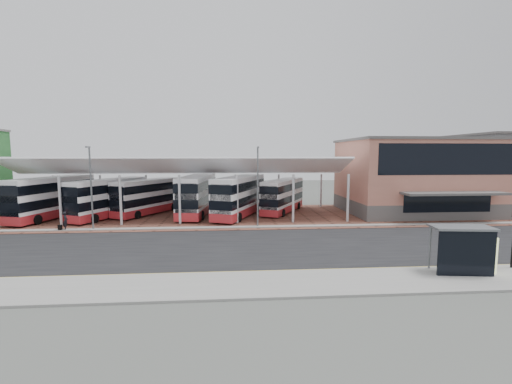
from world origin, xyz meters
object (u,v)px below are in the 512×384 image
terminal (419,176)px  bus_2 (149,197)px  bus_1 (109,198)px  bus_4 (240,196)px  bus_3 (197,195)px  pedestrian (65,221)px  bus_5 (283,196)px  bus_0 (52,198)px  bus_shelter (469,245)px

terminal → bus_2: size_ratio=1.81×
terminal → bus_1: terminal is taller
bus_2 → bus_4: size_ratio=0.88×
bus_1 → bus_4: (15.17, -0.40, 0.13)m
bus_3 → pedestrian: bus_3 is taller
terminal → bus_4: (-22.62, -1.19, -2.27)m
terminal → bus_2: bearing=178.0°
bus_5 → pedestrian: 24.15m
bus_0 → bus_shelter: bus_0 is taller
bus_3 → bus_4: bus_3 is taller
bus_1 → bus_4: bearing=22.9°
bus_3 → bus_shelter: 28.98m
bus_0 → bus_2: (10.32, 2.09, -0.23)m
terminal → bus_3: (-27.70, 0.18, -2.25)m
bus_2 → bus_5: size_ratio=1.02×
bus_0 → bus_3: bus_3 is taller
bus_4 → pedestrian: 18.17m
bus_4 → bus_0: bearing=-158.6°
bus_2 → bus_shelter: bearing=-16.0°
bus_shelter → bus_1: bearing=149.9°
bus_2 → bus_3: 6.09m
bus_3 → bus_0: bearing=-169.4°
terminal → bus_2: terminal is taller
terminal → bus_0: bearing=-178.8°
bus_shelter → bus_2: bearing=143.0°
bus_2 → terminal: bearing=26.3°
terminal → bus_4: size_ratio=1.60×
bus_5 → pedestrian: size_ratio=5.50×
bus_0 → bus_4: size_ratio=1.02×
bus_1 → bus_2: 4.55m
bus_3 → pedestrian: (-11.84, -7.83, -1.45)m
bus_2 → bus_1: bearing=-125.8°
bus_4 → pedestrian: bus_4 is taller
bus_2 → bus_3: (6.00, -1.01, 0.25)m
bus_0 → bus_1: (6.23, 0.11, -0.14)m
bus_2 → bus_4: 11.33m
bus_4 → pedestrian: size_ratio=6.38×
bus_4 → bus_5: 6.02m
bus_2 → bus_4: (11.08, -2.38, 0.23)m
bus_0 → bus_3: 16.35m
bus_shelter → bus_0: bearing=155.4°
bus_0 → pedestrian: size_ratio=6.48×
bus_0 → pedestrian: bearing=-41.4°
bus_4 → bus_5: size_ratio=1.16×
bus_shelter → bus_4: bearing=129.0°
bus_3 → bus_shelter: bearing=-44.5°
bus_5 → bus_1: bearing=-147.0°
bus_shelter → pedestrian: bearing=161.1°
bus_3 → terminal: bearing=6.4°
bus_1 → bus_4: 15.17m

